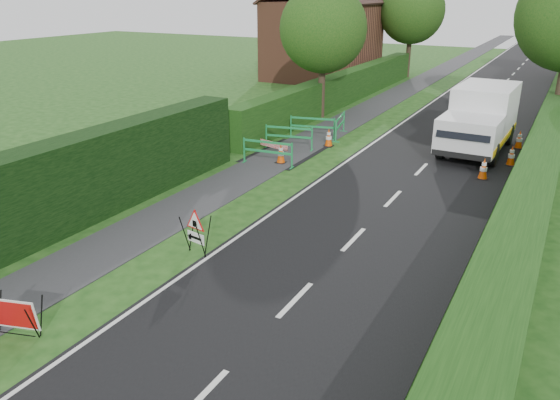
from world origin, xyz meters
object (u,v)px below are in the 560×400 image
at_px(triangle_sign, 194,228).
at_px(hatchback_car, 469,93).
at_px(red_rect_sign, 15,315).
at_px(works_van, 480,118).

height_order(triangle_sign, hatchback_car, hatchback_car).
distance_m(red_rect_sign, works_van, 18.90).
height_order(works_van, hatchback_car, works_van).
height_order(red_rect_sign, works_van, works_van).
xyz_separation_m(red_rect_sign, triangle_sign, (0.95, 4.53, 0.26)).
relative_size(red_rect_sign, triangle_sign, 1.02).
bearing_deg(hatchback_car, works_van, -77.75).
relative_size(works_van, hatchback_car, 1.66).
height_order(red_rect_sign, hatchback_car, hatchback_car).
xyz_separation_m(works_van, hatchback_car, (-2.27, 10.43, -0.79)).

